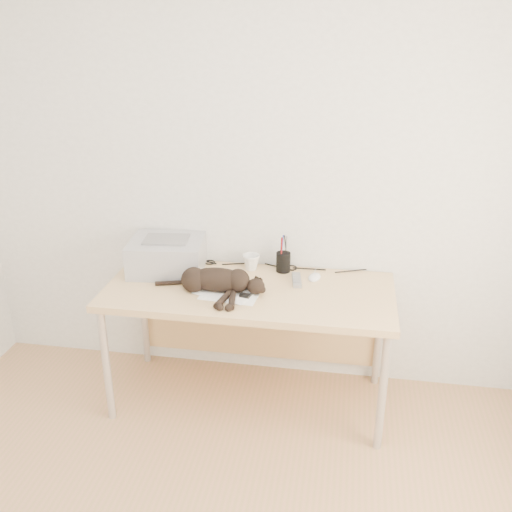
% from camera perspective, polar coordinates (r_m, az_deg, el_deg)
% --- Properties ---
extents(wall_back, '(3.50, 0.00, 3.50)m').
position_cam_1_polar(wall_back, '(3.31, 0.35, 8.21)').
color(wall_back, white).
rests_on(wall_back, floor).
extents(desk, '(1.60, 0.70, 0.74)m').
position_cam_1_polar(desk, '(3.30, -0.44, -4.71)').
color(desk, tan).
rests_on(desk, floor).
extents(printer, '(0.46, 0.41, 0.20)m').
position_cam_1_polar(printer, '(3.40, -8.87, 0.11)').
color(printer, '#A8A8AD').
rests_on(printer, desk).
extents(papers, '(0.37, 0.30, 0.01)m').
position_cam_1_polar(papers, '(3.12, -2.80, -3.65)').
color(papers, white).
rests_on(papers, desk).
extents(cat, '(0.63, 0.29, 0.14)m').
position_cam_1_polar(cat, '(3.12, -4.21, -2.52)').
color(cat, black).
rests_on(cat, desk).
extents(mug, '(0.14, 0.14, 0.09)m').
position_cam_1_polar(mug, '(3.38, -0.49, -0.63)').
color(mug, white).
rests_on(mug, desk).
extents(pen_cup, '(0.09, 0.09, 0.22)m').
position_cam_1_polar(pen_cup, '(3.36, 2.74, -0.57)').
color(pen_cup, black).
rests_on(pen_cup, desk).
extents(remote_grey, '(0.08, 0.18, 0.02)m').
position_cam_1_polar(remote_grey, '(3.25, 4.09, -2.41)').
color(remote_grey, slate).
rests_on(remote_grey, desk).
extents(remote_black, '(0.10, 0.21, 0.02)m').
position_cam_1_polar(remote_black, '(3.13, -0.51, -3.39)').
color(remote_black, black).
rests_on(remote_black, desk).
extents(mouse, '(0.09, 0.13, 0.04)m').
position_cam_1_polar(mouse, '(3.30, 5.88, -1.93)').
color(mouse, white).
rests_on(mouse, desk).
extents(cable_tangle, '(1.36, 0.08, 0.01)m').
position_cam_1_polar(cable_tangle, '(3.44, 0.20, -0.96)').
color(cable_tangle, black).
rests_on(cable_tangle, desk).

